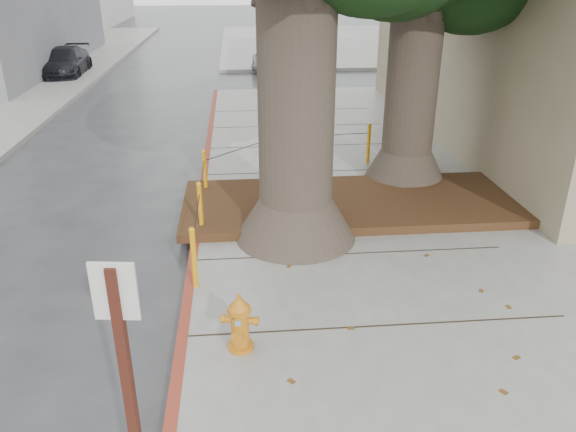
{
  "coord_description": "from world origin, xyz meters",
  "views": [
    {
      "loc": [
        -1.21,
        -5.88,
        4.37
      ],
      "look_at": [
        -0.54,
        1.45,
        1.1
      ],
      "focal_mm": 35.0,
      "sensor_mm": 36.0,
      "label": 1
    }
  ],
  "objects_px": {
    "signpost": "(134,423)",
    "car_red": "(510,61)",
    "car_silver": "(288,60)",
    "fire_hydrant": "(240,323)",
    "car_dark": "(65,62)"
  },
  "relations": [
    {
      "from": "car_red",
      "to": "car_dark",
      "type": "height_order",
      "value": "car_dark"
    },
    {
      "from": "car_silver",
      "to": "car_red",
      "type": "distance_m",
      "value": 9.9
    },
    {
      "from": "fire_hydrant",
      "to": "car_red",
      "type": "relative_size",
      "value": 0.22
    },
    {
      "from": "signpost",
      "to": "car_red",
      "type": "bearing_deg",
      "value": 66.61
    },
    {
      "from": "fire_hydrant",
      "to": "car_red",
      "type": "bearing_deg",
      "value": 69.8
    },
    {
      "from": "signpost",
      "to": "car_dark",
      "type": "distance_m",
      "value": 23.8
    },
    {
      "from": "fire_hydrant",
      "to": "car_dark",
      "type": "bearing_deg",
      "value": 122.51
    },
    {
      "from": "signpost",
      "to": "car_dark",
      "type": "height_order",
      "value": "signpost"
    },
    {
      "from": "car_red",
      "to": "signpost",
      "type": "bearing_deg",
      "value": 149.08
    },
    {
      "from": "car_dark",
      "to": "fire_hydrant",
      "type": "bearing_deg",
      "value": -72.05
    },
    {
      "from": "fire_hydrant",
      "to": "signpost",
      "type": "xyz_separation_m",
      "value": [
        -0.68,
        -2.74,
        1.17
      ]
    },
    {
      "from": "car_silver",
      "to": "car_red",
      "type": "xyz_separation_m",
      "value": [
        9.83,
        -1.1,
        -0.01
      ]
    },
    {
      "from": "car_silver",
      "to": "fire_hydrant",
      "type": "bearing_deg",
      "value": 178.92
    },
    {
      "from": "fire_hydrant",
      "to": "car_dark",
      "type": "height_order",
      "value": "car_dark"
    },
    {
      "from": "car_red",
      "to": "car_dark",
      "type": "distance_m",
      "value": 19.6
    }
  ]
}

